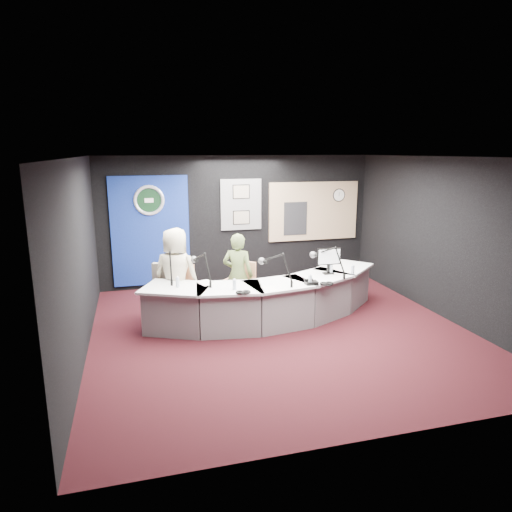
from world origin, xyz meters
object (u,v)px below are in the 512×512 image
object	(u,v)px
armchair_left	(177,292)
armchair_right	(238,289)
broadcast_desk	(268,299)
person_woman	(238,275)
person_man	(176,275)

from	to	relation	value
armchair_left	armchair_right	size ratio (longest dim) A/B	1.02
broadcast_desk	person_woman	size ratio (longest dim) A/B	3.00
armchair_left	armchair_right	bearing A→B (deg)	29.40
armchair_left	person_man	xyz separation A→B (m)	(0.00, 0.00, 0.31)
armchair_left	person_man	size ratio (longest dim) A/B	0.62
armchair_right	armchair_left	bearing A→B (deg)	-140.96
armchair_right	person_woman	world-z (taller)	person_woman
broadcast_desk	armchair_left	bearing A→B (deg)	164.87
armchair_left	person_woman	xyz separation A→B (m)	(1.08, -0.06, 0.24)
person_man	armchair_right	bearing A→B (deg)	-157.76
armchair_left	person_man	distance (m)	0.31
armchair_left	person_man	world-z (taller)	person_man
armchair_right	person_man	xyz separation A→B (m)	(-1.08, 0.06, 0.32)
broadcast_desk	person_woman	distance (m)	0.69
broadcast_desk	armchair_left	distance (m)	1.59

